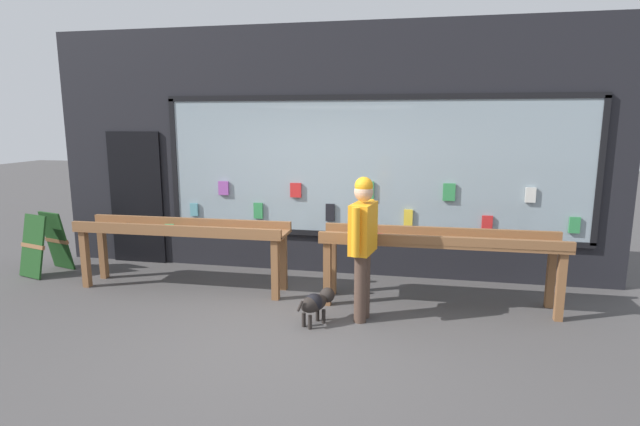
{
  "coord_description": "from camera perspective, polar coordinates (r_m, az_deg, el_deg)",
  "views": [
    {
      "loc": [
        1.43,
        -4.86,
        2.28
      ],
      "look_at": [
        0.25,
        1.0,
        1.16
      ],
      "focal_mm": 28.0,
      "sensor_mm": 36.0,
      "label": 1
    }
  ],
  "objects": [
    {
      "name": "person_browsing",
      "position": [
        5.64,
        4.93,
        -2.85
      ],
      "size": [
        0.29,
        0.65,
        1.66
      ],
      "rotation": [
        0.0,
        0.0,
        1.4
      ],
      "color": "#4C382D",
      "rests_on": "ground_plane"
    },
    {
      "name": "ground_plane",
      "position": [
        5.56,
        -4.68,
        -13.65
      ],
      "size": [
        40.0,
        40.0,
        0.0
      ],
      "primitive_type": "plane",
      "color": "#474444"
    },
    {
      "name": "shopfront_facade",
      "position": [
        7.4,
        0.38,
        6.81
      ],
      "size": [
        8.43,
        0.29,
        3.62
      ],
      "color": "black",
      "rests_on": "ground_plane"
    },
    {
      "name": "sandwich_board_sign",
      "position": [
        8.53,
        -28.91,
        -3.05
      ],
      "size": [
        0.61,
        0.7,
        0.91
      ],
      "rotation": [
        0.0,
        0.0,
        -0.28
      ],
      "color": "#193F19",
      "rests_on": "ground_plane"
    },
    {
      "name": "display_table_left",
      "position": [
        6.98,
        -15.49,
        -2.39
      ],
      "size": [
        2.91,
        0.6,
        0.93
      ],
      "color": "brown",
      "rests_on": "ground_plane"
    },
    {
      "name": "display_table_right",
      "position": [
        6.24,
        13.5,
        -3.71
      ],
      "size": [
        2.91,
        0.63,
        0.95
      ],
      "color": "brown",
      "rests_on": "ground_plane"
    },
    {
      "name": "small_dog",
      "position": [
        5.7,
        -0.45,
        -10.16
      ],
      "size": [
        0.38,
        0.51,
        0.38
      ],
      "rotation": [
        0.0,
        0.0,
        1.03
      ],
      "color": "black",
      "rests_on": "ground_plane"
    }
  ]
}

